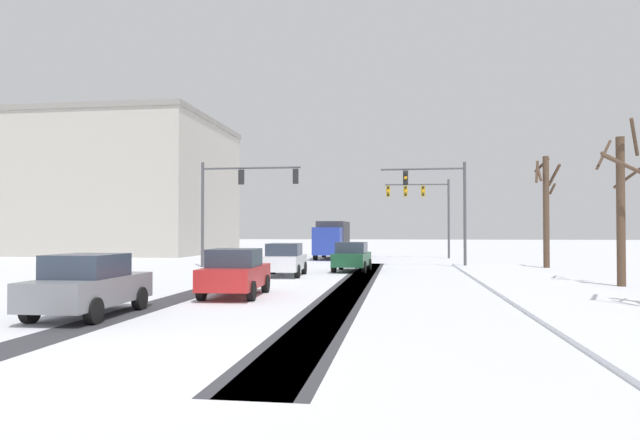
{
  "coord_description": "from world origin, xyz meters",
  "views": [
    {
      "loc": [
        4.15,
        -8.69,
        2.21
      ],
      "look_at": [
        0.0,
        20.45,
        2.8
      ],
      "focal_mm": 31.99,
      "sensor_mm": 36.0,
      "label": 1
    }
  ],
  "objects_px": {
    "car_grey_fourth": "(89,285)",
    "box_truck_delivery": "(332,239)",
    "car_dark_green_lead": "(352,257)",
    "car_white_second": "(285,260)",
    "bare_tree_sidewalk_far": "(546,205)",
    "car_red_third": "(235,272)",
    "office_building_far_left_block": "(97,188)",
    "bare_tree_sidewalk_mid": "(621,202)",
    "traffic_signal_near_left": "(236,192)",
    "traffic_signal_far_right": "(423,201)",
    "traffic_signal_near_right": "(442,196)"
  },
  "relations": [
    {
      "from": "traffic_signal_far_right",
      "to": "bare_tree_sidewalk_mid",
      "type": "distance_m",
      "value": 24.42
    },
    {
      "from": "bare_tree_sidewalk_far",
      "to": "traffic_signal_near_left",
      "type": "bearing_deg",
      "value": -172.68
    },
    {
      "from": "traffic_signal_far_right",
      "to": "bare_tree_sidewalk_mid",
      "type": "height_order",
      "value": "bare_tree_sidewalk_mid"
    },
    {
      "from": "car_red_third",
      "to": "box_truck_delivery",
      "type": "xyz_separation_m",
      "value": [
        0.05,
        27.04,
        0.82
      ]
    },
    {
      "from": "traffic_signal_far_right",
      "to": "car_white_second",
      "type": "bearing_deg",
      "value": -110.52
    },
    {
      "from": "traffic_signal_near_right",
      "to": "car_grey_fourth",
      "type": "xyz_separation_m",
      "value": [
        -10.56,
        -22.05,
        -3.56
      ]
    },
    {
      "from": "car_red_third",
      "to": "bare_tree_sidewalk_mid",
      "type": "distance_m",
      "value": 15.64
    },
    {
      "from": "traffic_signal_near_right",
      "to": "car_white_second",
      "type": "xyz_separation_m",
      "value": [
        -8.21,
        -8.24,
        -3.56
      ]
    },
    {
      "from": "car_dark_green_lead",
      "to": "car_white_second",
      "type": "xyz_separation_m",
      "value": [
        -3.02,
        -3.79,
        0.0
      ]
    },
    {
      "from": "traffic_signal_near_right",
      "to": "bare_tree_sidewalk_mid",
      "type": "relative_size",
      "value": 0.97
    },
    {
      "from": "car_red_third",
      "to": "bare_tree_sidewalk_mid",
      "type": "xyz_separation_m",
      "value": [
        14.37,
        5.62,
        2.57
      ]
    },
    {
      "from": "traffic_signal_far_right",
      "to": "car_dark_green_lead",
      "type": "xyz_separation_m",
      "value": [
        -4.5,
        -16.3,
        -3.95
      ]
    },
    {
      "from": "traffic_signal_near_right",
      "to": "car_dark_green_lead",
      "type": "relative_size",
      "value": 1.55
    },
    {
      "from": "traffic_signal_far_right",
      "to": "car_grey_fourth",
      "type": "distance_m",
      "value": 35.53
    },
    {
      "from": "car_white_second",
      "to": "car_red_third",
      "type": "bearing_deg",
      "value": -89.16
    },
    {
      "from": "traffic_signal_far_right",
      "to": "box_truck_delivery",
      "type": "height_order",
      "value": "traffic_signal_far_right"
    },
    {
      "from": "car_white_second",
      "to": "bare_tree_sidewalk_far",
      "type": "relative_size",
      "value": 0.61
    },
    {
      "from": "car_grey_fourth",
      "to": "box_truck_delivery",
      "type": "relative_size",
      "value": 0.56
    },
    {
      "from": "traffic_signal_near_right",
      "to": "bare_tree_sidewalk_far",
      "type": "relative_size",
      "value": 0.96
    },
    {
      "from": "bare_tree_sidewalk_mid",
      "to": "office_building_far_left_block",
      "type": "distance_m",
      "value": 49.71
    },
    {
      "from": "traffic_signal_far_right",
      "to": "car_white_second",
      "type": "xyz_separation_m",
      "value": [
        -7.52,
        -20.09,
        -3.95
      ]
    },
    {
      "from": "traffic_signal_near_left",
      "to": "office_building_far_left_block",
      "type": "height_order",
      "value": "office_building_far_left_block"
    },
    {
      "from": "office_building_far_left_block",
      "to": "traffic_signal_far_right",
      "type": "bearing_deg",
      "value": -11.34
    },
    {
      "from": "car_dark_green_lead",
      "to": "car_grey_fourth",
      "type": "bearing_deg",
      "value": -106.96
    },
    {
      "from": "car_dark_green_lead",
      "to": "car_red_third",
      "type": "bearing_deg",
      "value": -102.82
    },
    {
      "from": "traffic_signal_near_right",
      "to": "traffic_signal_far_right",
      "type": "xyz_separation_m",
      "value": [
        -0.69,
        11.84,
        0.39
      ]
    },
    {
      "from": "traffic_signal_far_right",
      "to": "car_white_second",
      "type": "relative_size",
      "value": 1.56
    },
    {
      "from": "traffic_signal_near_left",
      "to": "car_red_third",
      "type": "relative_size",
      "value": 1.55
    },
    {
      "from": "car_white_second",
      "to": "bare_tree_sidewalk_far",
      "type": "bearing_deg",
      "value": 30.92
    },
    {
      "from": "traffic_signal_far_right",
      "to": "car_red_third",
      "type": "bearing_deg",
      "value": -104.3
    },
    {
      "from": "box_truck_delivery",
      "to": "car_white_second",
      "type": "bearing_deg",
      "value": -90.56
    },
    {
      "from": "office_building_far_left_block",
      "to": "traffic_signal_near_right",
      "type": "bearing_deg",
      "value": -28.91
    },
    {
      "from": "traffic_signal_near_left",
      "to": "car_dark_green_lead",
      "type": "distance_m",
      "value": 8.64
    },
    {
      "from": "traffic_signal_near_right",
      "to": "bare_tree_sidewalk_mid",
      "type": "height_order",
      "value": "bare_tree_sidewalk_mid"
    },
    {
      "from": "traffic_signal_far_right",
      "to": "car_red_third",
      "type": "xyz_separation_m",
      "value": [
        -7.39,
        -28.98,
        -3.95
      ]
    },
    {
      "from": "car_red_third",
      "to": "traffic_signal_near_left",
      "type": "bearing_deg",
      "value": 106.36
    },
    {
      "from": "traffic_signal_far_right",
      "to": "car_dark_green_lead",
      "type": "distance_m",
      "value": 17.37
    },
    {
      "from": "car_red_third",
      "to": "bare_tree_sidewalk_far",
      "type": "distance_m",
      "value": 22.88
    },
    {
      "from": "bare_tree_sidewalk_far",
      "to": "car_red_third",
      "type": "bearing_deg",
      "value": -129.24
    },
    {
      "from": "traffic_signal_near_right",
      "to": "car_red_third",
      "type": "distance_m",
      "value": 19.28
    },
    {
      "from": "car_dark_green_lead",
      "to": "car_red_third",
      "type": "distance_m",
      "value": 13.0
    },
    {
      "from": "car_white_second",
      "to": "box_truck_delivery",
      "type": "distance_m",
      "value": 18.17
    },
    {
      "from": "box_truck_delivery",
      "to": "bare_tree_sidewalk_mid",
      "type": "bearing_deg",
      "value": -56.24
    },
    {
      "from": "traffic_signal_near_left",
      "to": "car_grey_fourth",
      "type": "bearing_deg",
      "value": -84.4
    },
    {
      "from": "car_dark_green_lead",
      "to": "office_building_far_left_block",
      "type": "xyz_separation_m",
      "value": [
        -28.09,
        22.84,
        5.84
      ]
    },
    {
      "from": "traffic_signal_far_right",
      "to": "bare_tree_sidewalk_mid",
      "type": "xyz_separation_m",
      "value": [
        6.98,
        -23.36,
        -1.38
      ]
    },
    {
      "from": "traffic_signal_near_right",
      "to": "car_red_third",
      "type": "bearing_deg",
      "value": -115.24
    },
    {
      "from": "car_grey_fourth",
      "to": "office_building_far_left_block",
      "type": "bearing_deg",
      "value": 119.34
    },
    {
      "from": "car_dark_green_lead",
      "to": "bare_tree_sidewalk_mid",
      "type": "relative_size",
      "value": 0.63
    },
    {
      "from": "bare_tree_sidewalk_far",
      "to": "box_truck_delivery",
      "type": "bearing_deg",
      "value": 146.49
    }
  ]
}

